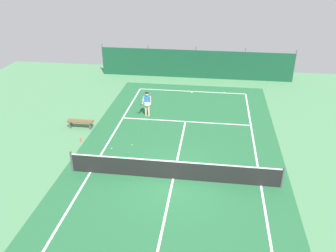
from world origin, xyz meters
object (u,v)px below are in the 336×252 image
tennis_player (147,102)px  tennis_ball_midcourt (224,92)px  water_bottle (81,140)px  tennis_ball_by_sideline (132,145)px  tennis_net (173,170)px  courtside_bench (80,122)px  tennis_ball_near_player (112,148)px

tennis_player → tennis_ball_midcourt: bearing=-130.7°
water_bottle → tennis_ball_by_sideline: bearing=-1.1°
tennis_player → tennis_net: bearing=115.0°
tennis_net → water_bottle: tennis_net is taller
courtside_bench → tennis_ball_midcourt: bearing=39.9°
tennis_ball_by_sideline → water_bottle: bearing=178.9°
tennis_net → tennis_ball_by_sideline: size_ratio=153.33×
courtside_bench → tennis_ball_by_sideline: bearing=-25.6°
tennis_player → water_bottle: 5.12m
tennis_ball_by_sideline → water_bottle: 3.00m
water_bottle → tennis_ball_near_player: bearing=-16.1°
tennis_ball_by_sideline → courtside_bench: bearing=154.4°
tennis_player → water_bottle: (-3.10, -3.99, -0.84)m
tennis_ball_near_player → courtside_bench: size_ratio=0.04×
tennis_ball_midcourt → courtside_bench: bearing=-140.1°
tennis_net → tennis_player: (-2.59, 6.94, 0.45)m
tennis_ball_midcourt → courtside_bench: 11.46m
tennis_net → tennis_ball_midcourt: tennis_net is taller
tennis_ball_near_player → tennis_player: bearing=76.2°
tennis_ball_near_player → tennis_ball_midcourt: same height
tennis_ball_by_sideline → courtside_bench: 4.02m
tennis_ball_near_player → tennis_ball_midcourt: size_ratio=1.00×
tennis_ball_midcourt → tennis_ball_near_player: bearing=-122.9°
tennis_net → water_bottle: size_ratio=42.17×
tennis_net → courtside_bench: (-6.31, 4.64, -0.14)m
tennis_net → tennis_ball_near_player: bearing=147.3°
tennis_player → water_bottle: size_ratio=6.83×
tennis_player → tennis_ball_midcourt: (5.07, 5.04, -0.93)m
tennis_ball_near_player → water_bottle: (-1.98, 0.57, 0.09)m
tennis_ball_by_sideline → tennis_net: bearing=-47.1°
courtside_bench → water_bottle: bearing=-69.9°
tennis_player → tennis_ball_near_player: (-1.12, -4.56, -0.93)m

